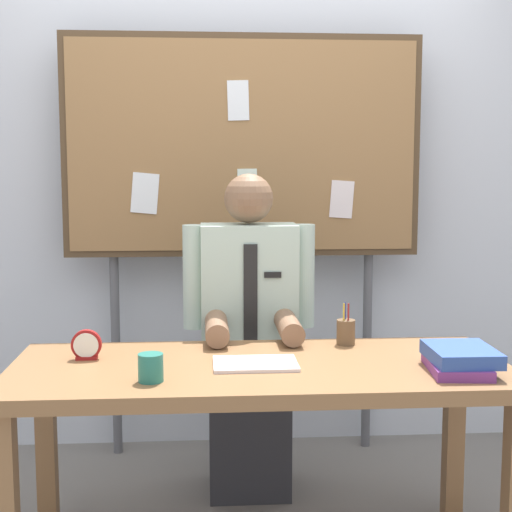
{
  "coord_description": "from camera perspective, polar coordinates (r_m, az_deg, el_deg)",
  "views": [
    {
      "loc": [
        -0.19,
        -2.46,
        1.4
      ],
      "look_at": [
        0.0,
        0.18,
        1.08
      ],
      "focal_mm": 52.04,
      "sensor_mm": 36.0,
      "label": 1
    }
  ],
  "objects": [
    {
      "name": "desk",
      "position": [
        2.59,
        0.29,
        -10.23
      ],
      "size": [
        1.7,
        0.7,
        0.73
      ],
      "color": "brown",
      "rests_on": "ground_plane"
    },
    {
      "name": "person",
      "position": [
        3.16,
        -0.54,
        -7.05
      ],
      "size": [
        0.55,
        0.56,
        1.37
      ],
      "color": "#2D2D33",
      "rests_on": "ground_plane"
    },
    {
      "name": "desk_clock",
      "position": [
        2.67,
        -12.9,
        -6.77
      ],
      "size": [
        0.11,
        0.04,
        0.11
      ],
      "color": "maroon",
      "rests_on": "desk"
    },
    {
      "name": "back_wall",
      "position": [
        3.72,
        -1.18,
        6.17
      ],
      "size": [
        6.4,
        0.08,
        2.7
      ],
      "primitive_type": "cube",
      "color": "silver",
      "rests_on": "ground_plane"
    },
    {
      "name": "open_notebook",
      "position": [
        2.54,
        -0.05,
        -8.29
      ],
      "size": [
        0.28,
        0.19,
        0.01
      ],
      "primitive_type": "cube",
      "rotation": [
        0.0,
        0.0,
        0.0
      ],
      "color": "silver",
      "rests_on": "desk"
    },
    {
      "name": "coffee_mug",
      "position": [
        2.37,
        -8.1,
        -8.49
      ],
      "size": [
        0.08,
        0.08,
        0.09
      ],
      "primitive_type": "cylinder",
      "color": "#267266",
      "rests_on": "desk"
    },
    {
      "name": "bulletin_board",
      "position": [
        3.52,
        -1.02,
        8.04
      ],
      "size": [
        1.68,
        0.09,
        2.01
      ],
      "color": "#4C3823",
      "rests_on": "ground_plane"
    },
    {
      "name": "book_stack",
      "position": [
        2.55,
        15.36,
        -7.65
      ],
      "size": [
        0.22,
        0.29,
        0.08
      ],
      "color": "#72337F",
      "rests_on": "desk"
    },
    {
      "name": "pen_holder",
      "position": [
        2.84,
        6.92,
        -5.8
      ],
      "size": [
        0.07,
        0.07,
        0.16
      ],
      "color": "brown",
      "rests_on": "desk"
    }
  ]
}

